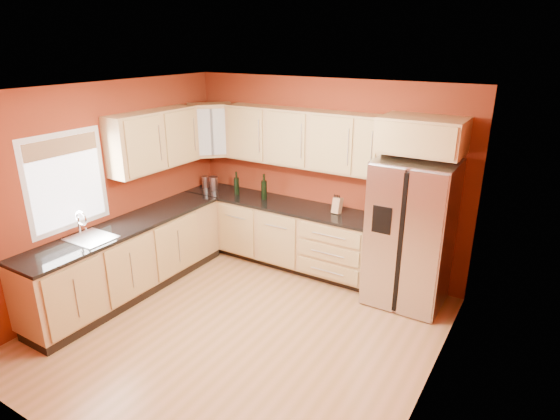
% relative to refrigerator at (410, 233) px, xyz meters
% --- Properties ---
extents(floor, '(4.00, 4.00, 0.00)m').
position_rel_refrigerator_xyz_m(floor, '(-1.35, -1.62, -0.89)').
color(floor, '#9E6E3D').
rests_on(floor, ground).
extents(ceiling, '(4.00, 4.00, 0.00)m').
position_rel_refrigerator_xyz_m(ceiling, '(-1.35, -1.62, 1.71)').
color(ceiling, white).
rests_on(ceiling, wall_back).
extents(wall_back, '(4.00, 0.04, 2.60)m').
position_rel_refrigerator_xyz_m(wall_back, '(-1.35, 0.38, 0.41)').
color(wall_back, maroon).
rests_on(wall_back, floor).
extents(wall_front, '(4.00, 0.04, 2.60)m').
position_rel_refrigerator_xyz_m(wall_front, '(-1.35, -3.62, 0.41)').
color(wall_front, maroon).
rests_on(wall_front, floor).
extents(wall_left, '(0.04, 4.00, 2.60)m').
position_rel_refrigerator_xyz_m(wall_left, '(-3.35, -1.62, 0.41)').
color(wall_left, maroon).
rests_on(wall_left, floor).
extents(wall_right, '(0.04, 4.00, 2.60)m').
position_rel_refrigerator_xyz_m(wall_right, '(0.65, -1.62, 0.41)').
color(wall_right, maroon).
rests_on(wall_right, floor).
extents(base_cabinets_back, '(2.90, 0.60, 0.88)m').
position_rel_refrigerator_xyz_m(base_cabinets_back, '(-1.90, 0.07, -0.45)').
color(base_cabinets_back, tan).
rests_on(base_cabinets_back, floor).
extents(base_cabinets_left, '(0.60, 2.80, 0.88)m').
position_rel_refrigerator_xyz_m(base_cabinets_left, '(-3.05, -1.62, -0.45)').
color(base_cabinets_left, tan).
rests_on(base_cabinets_left, floor).
extents(countertop_back, '(2.90, 0.62, 0.04)m').
position_rel_refrigerator_xyz_m(countertop_back, '(-1.90, 0.06, 0.01)').
color(countertop_back, black).
rests_on(countertop_back, base_cabinets_back).
extents(countertop_left, '(0.62, 2.80, 0.04)m').
position_rel_refrigerator_xyz_m(countertop_left, '(-3.04, -1.62, 0.01)').
color(countertop_left, black).
rests_on(countertop_left, base_cabinets_left).
extents(upper_cabinets_back, '(2.30, 0.33, 0.75)m').
position_rel_refrigerator_xyz_m(upper_cabinets_back, '(-1.60, 0.21, 0.94)').
color(upper_cabinets_back, tan).
rests_on(upper_cabinets_back, wall_back).
extents(upper_cabinets_left, '(0.33, 1.35, 0.75)m').
position_rel_refrigerator_xyz_m(upper_cabinets_left, '(-3.19, -0.90, 0.94)').
color(upper_cabinets_left, tan).
rests_on(upper_cabinets_left, wall_left).
extents(corner_upper_cabinet, '(0.67, 0.67, 0.75)m').
position_rel_refrigerator_xyz_m(corner_upper_cabinet, '(-3.02, 0.04, 0.94)').
color(corner_upper_cabinet, tan).
rests_on(corner_upper_cabinet, wall_back).
extents(over_fridge_cabinet, '(0.92, 0.60, 0.40)m').
position_rel_refrigerator_xyz_m(over_fridge_cabinet, '(0.00, 0.07, 1.16)').
color(over_fridge_cabinet, tan).
rests_on(over_fridge_cabinet, wall_back).
extents(refrigerator, '(0.90, 0.75, 1.78)m').
position_rel_refrigerator_xyz_m(refrigerator, '(0.00, 0.00, 0.00)').
color(refrigerator, '#BCBDC2').
rests_on(refrigerator, floor).
extents(window, '(0.03, 0.90, 1.00)m').
position_rel_refrigerator_xyz_m(window, '(-3.33, -2.12, 0.66)').
color(window, white).
rests_on(window, wall_left).
extents(sink_faucet, '(0.50, 0.42, 0.30)m').
position_rel_refrigerator_xyz_m(sink_faucet, '(-3.04, -2.12, 0.18)').
color(sink_faucet, white).
rests_on(sink_faucet, countertop_left).
extents(canister_left, '(0.11, 0.11, 0.17)m').
position_rel_refrigerator_xyz_m(canister_left, '(-3.20, 0.07, 0.12)').
color(canister_left, '#BCBDC2').
rests_on(canister_left, countertop_back).
extents(canister_right, '(0.14, 0.14, 0.20)m').
position_rel_refrigerator_xyz_m(canister_right, '(-3.02, 0.05, 0.13)').
color(canister_right, '#BCBDC2').
rests_on(canister_right, countertop_back).
extents(wine_bottle_a, '(0.11, 0.11, 0.37)m').
position_rel_refrigerator_xyz_m(wine_bottle_a, '(-2.13, 0.08, 0.21)').
color(wine_bottle_a, black).
rests_on(wine_bottle_a, countertop_back).
extents(wine_bottle_b, '(0.10, 0.10, 0.34)m').
position_rel_refrigerator_xyz_m(wine_bottle_b, '(-2.59, 0.06, 0.20)').
color(wine_bottle_b, black).
rests_on(wine_bottle_b, countertop_back).
extents(knife_block, '(0.11, 0.10, 0.21)m').
position_rel_refrigerator_xyz_m(knife_block, '(-1.01, 0.10, 0.13)').
color(knife_block, tan).
rests_on(knife_block, countertop_back).
extents(soap_dispenser, '(0.08, 0.08, 0.18)m').
position_rel_refrigerator_xyz_m(soap_dispenser, '(-0.55, 0.02, 0.12)').
color(soap_dispenser, white).
rests_on(soap_dispenser, countertop_back).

